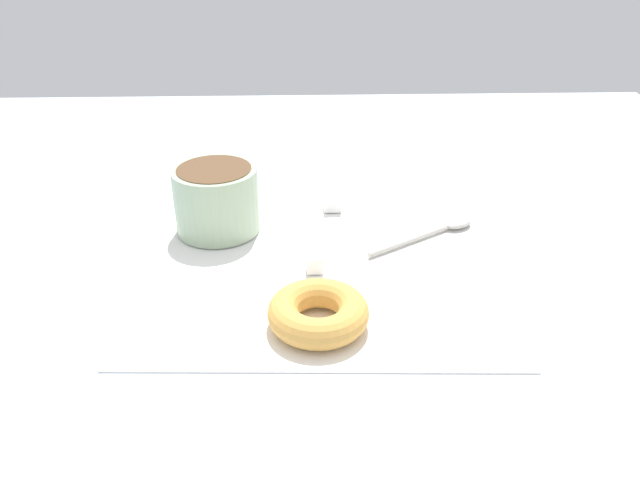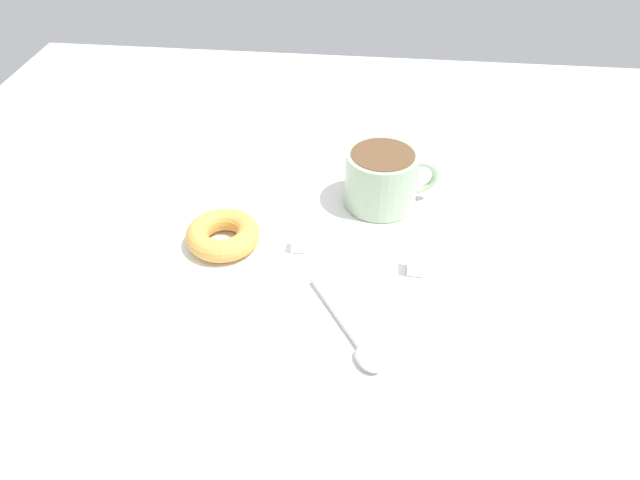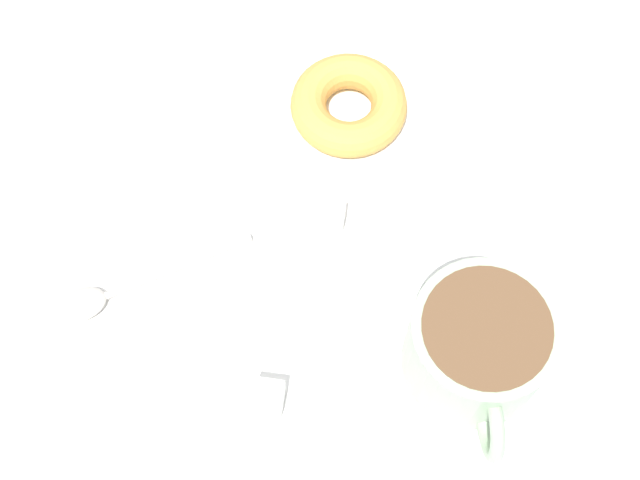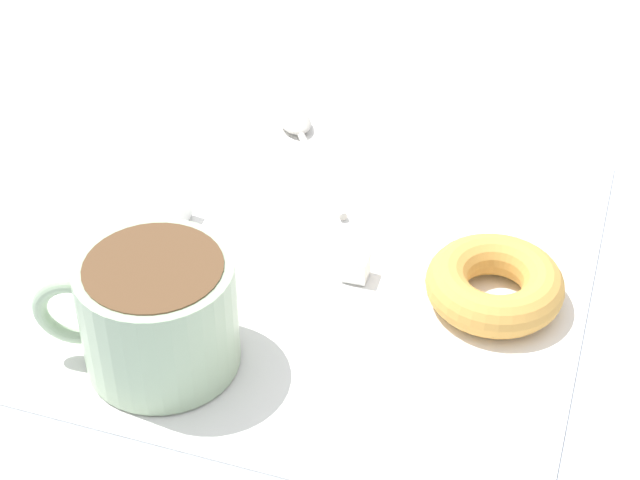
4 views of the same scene
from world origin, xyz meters
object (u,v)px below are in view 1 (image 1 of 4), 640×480
(sugar_cube, at_px, (315,263))
(sugar_cube_extra, at_px, (329,202))
(donut, at_px, (318,312))
(spoon, at_px, (443,228))
(coffee_cup, at_px, (216,198))

(sugar_cube, bearing_deg, sugar_cube_extra, 171.94)
(donut, bearing_deg, sugar_cube, -179.67)
(sugar_cube, xyz_separation_m, sugar_cube_extra, (-0.14, 0.02, 0.00))
(spoon, height_order, sugar_cube_extra, sugar_cube_extra)
(donut, bearing_deg, spoon, 139.62)
(coffee_cup, distance_m, sugar_cube_extra, 0.13)
(donut, height_order, sugar_cube, donut)
(coffee_cup, xyz_separation_m, sugar_cube, (0.09, 0.10, -0.03))
(coffee_cup, relative_size, spoon, 0.92)
(spoon, height_order, sugar_cube, sugar_cube)
(coffee_cup, bearing_deg, spoon, 86.73)
(spoon, bearing_deg, donut, -40.38)
(coffee_cup, relative_size, sugar_cube, 7.25)
(spoon, xyz_separation_m, sugar_cube, (0.08, -0.14, 0.00))
(sugar_cube, distance_m, sugar_cube_extra, 0.14)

